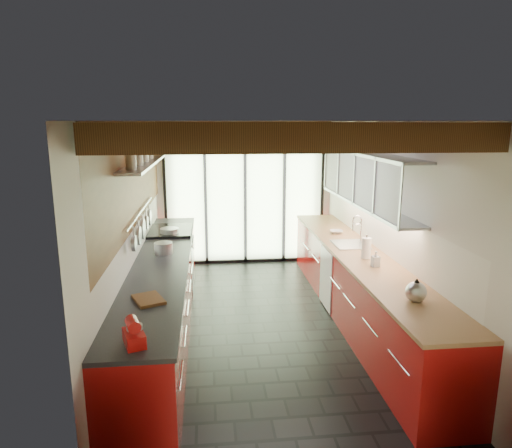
# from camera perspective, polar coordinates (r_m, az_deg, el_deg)

# --- Properties ---
(ground) EXTENTS (5.50, 5.50, 0.00)m
(ground) POSITION_cam_1_polar(r_m,az_deg,el_deg) (6.16, 0.84, -12.23)
(ground) COLOR black
(ground) RESTS_ON ground
(room_shell) EXTENTS (5.50, 5.50, 5.50)m
(room_shell) POSITION_cam_1_polar(r_m,az_deg,el_deg) (5.67, 0.89, 3.11)
(room_shell) COLOR silver
(room_shell) RESTS_ON ground
(ceiling_beams) EXTENTS (3.14, 5.06, 4.90)m
(ceiling_beams) POSITION_cam_1_polar(r_m,az_deg,el_deg) (5.97, 0.47, 11.39)
(ceiling_beams) COLOR #593316
(ceiling_beams) RESTS_ON ground
(glass_door) EXTENTS (2.95, 0.10, 2.90)m
(glass_door) POSITION_cam_1_polar(r_m,az_deg,el_deg) (8.32, -1.37, 6.21)
(glass_door) COLOR #C6EAAD
(glass_door) RESTS_ON ground
(left_counter) EXTENTS (0.68, 5.00, 0.92)m
(left_counter) POSITION_cam_1_polar(r_m,az_deg,el_deg) (5.97, -11.52, -8.53)
(left_counter) COLOR #A61110
(left_counter) RESTS_ON ground
(range_stove) EXTENTS (0.66, 0.90, 0.97)m
(range_stove) POSITION_cam_1_polar(r_m,az_deg,el_deg) (7.34, -10.50, -4.38)
(range_stove) COLOR silver
(range_stove) RESTS_ON ground
(right_counter) EXTENTS (0.68, 5.00, 0.92)m
(right_counter) POSITION_cam_1_polar(r_m,az_deg,el_deg) (6.26, 12.61, -7.58)
(right_counter) COLOR #A61110
(right_counter) RESTS_ON ground
(sink_assembly) EXTENTS (0.45, 0.52, 0.43)m
(sink_assembly) POSITION_cam_1_polar(r_m,az_deg,el_deg) (6.48, 11.82, -2.23)
(sink_assembly) COLOR silver
(sink_assembly) RESTS_ON right_counter
(upper_cabinets_right) EXTENTS (0.34, 3.00, 3.00)m
(upper_cabinets_right) POSITION_cam_1_polar(r_m,az_deg,el_deg) (6.26, 13.72, 5.48)
(upper_cabinets_right) COLOR silver
(upper_cabinets_right) RESTS_ON ground
(left_wall_fixtures) EXTENTS (0.28, 2.60, 0.96)m
(left_wall_fixtures) POSITION_cam_1_polar(r_m,az_deg,el_deg) (5.83, -13.84, 4.92)
(left_wall_fixtures) COLOR silver
(left_wall_fixtures) RESTS_ON ground
(stand_mixer) EXTENTS (0.21, 0.28, 0.23)m
(stand_mixer) POSITION_cam_1_polar(r_m,az_deg,el_deg) (3.71, -15.00, -13.08)
(stand_mixer) COLOR red
(stand_mixer) RESTS_ON left_counter
(pot_large) EXTENTS (0.24, 0.24, 0.15)m
(pot_large) POSITION_cam_1_polar(r_m,az_deg,el_deg) (6.03, -11.49, -2.99)
(pot_large) COLOR silver
(pot_large) RESTS_ON left_counter
(pot_small) EXTENTS (0.34, 0.34, 0.11)m
(pot_small) POSITION_cam_1_polar(r_m,az_deg,el_deg) (6.99, -10.76, -0.96)
(pot_small) COLOR silver
(pot_small) RESTS_ON left_counter
(cutting_board) EXTENTS (0.36, 0.41, 0.03)m
(cutting_board) POSITION_cam_1_polar(r_m,az_deg,el_deg) (4.53, -13.29, -9.17)
(cutting_board) COLOR brown
(cutting_board) RESTS_ON left_counter
(kettle) EXTENTS (0.25, 0.27, 0.24)m
(kettle) POSITION_cam_1_polar(r_m,az_deg,el_deg) (4.64, 19.37, -7.86)
(kettle) COLOR silver
(kettle) RESTS_ON right_counter
(paper_towel) EXTENTS (0.14, 0.14, 0.31)m
(paper_towel) POSITION_cam_1_polar(r_m,az_deg,el_deg) (5.86, 13.62, -2.98)
(paper_towel) COLOR white
(paper_towel) RESTS_ON right_counter
(soap_bottle) EXTENTS (0.10, 0.10, 0.19)m
(soap_bottle) POSITION_cam_1_polar(r_m,az_deg,el_deg) (5.57, 14.73, -4.25)
(soap_bottle) COLOR silver
(soap_bottle) RESTS_ON right_counter
(bowl) EXTENTS (0.20, 0.20, 0.05)m
(bowl) POSITION_cam_1_polar(r_m,az_deg,el_deg) (7.10, 10.03, -0.97)
(bowl) COLOR silver
(bowl) RESTS_ON right_counter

